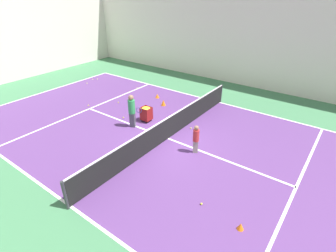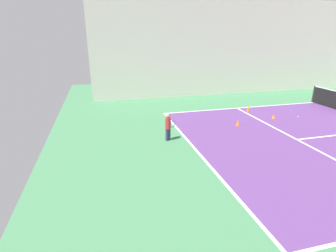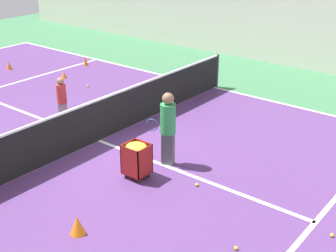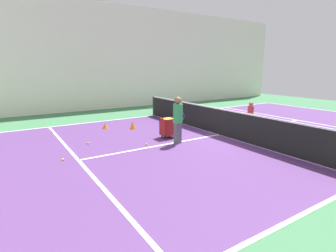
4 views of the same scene
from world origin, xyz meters
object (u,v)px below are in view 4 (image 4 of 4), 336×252
(child_midcourt, at_px, (250,114))
(ball_cart, at_px, (168,124))
(coach_at_net, at_px, (178,117))
(tennis_net, at_px, (219,121))

(child_midcourt, xyz_separation_m, ball_cart, (0.98, 3.52, -0.19))
(coach_at_net, bearing_deg, child_midcourt, -22.19)
(tennis_net, height_order, ball_cart, tennis_net)
(child_midcourt, distance_m, ball_cart, 3.66)
(tennis_net, distance_m, ball_cart, 2.08)
(coach_at_net, xyz_separation_m, child_midcourt, (-0.12, -3.67, -0.24))
(tennis_net, xyz_separation_m, ball_cart, (0.76, 1.94, -0.02))
(tennis_net, relative_size, ball_cart, 13.66)
(tennis_net, bearing_deg, child_midcourt, -98.07)
(tennis_net, distance_m, child_midcourt, 1.61)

